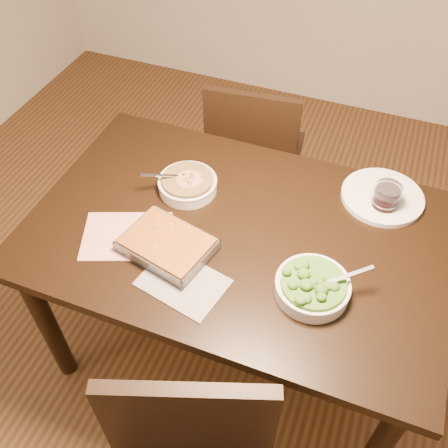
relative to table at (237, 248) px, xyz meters
name	(u,v)px	position (x,y,z in m)	size (l,w,h in m)	color
ground	(234,342)	(0.00, 0.00, -0.65)	(4.00, 4.00, 0.00)	#3F2312
table	(237,248)	(0.00, 0.00, 0.00)	(1.40, 0.90, 0.75)	black
magazine_a	(127,236)	(-0.33, -0.16, 0.10)	(0.29, 0.21, 0.01)	#A5382F
magazine_b	(183,282)	(-0.08, -0.26, 0.10)	(0.25, 0.18, 0.00)	#232229
coaster	(382,208)	(0.44, 0.28, 0.10)	(0.11, 0.11, 0.00)	white
stew_bowl	(188,183)	(-0.23, 0.12, 0.12)	(0.21, 0.21, 0.08)	silver
broccoli_bowl	(313,286)	(0.29, -0.16, 0.13)	(0.24, 0.23, 0.09)	silver
baking_dish	(167,245)	(-0.18, -0.16, 0.12)	(0.32, 0.26, 0.05)	silver
wine_tumbler	(386,197)	(0.44, 0.28, 0.15)	(0.09, 0.09, 0.10)	black
dinner_plate	(382,197)	(0.43, 0.32, 0.11)	(0.29, 0.29, 0.02)	silver
chair_far	(254,152)	(-0.17, 0.71, -0.17)	(0.45, 0.45, 0.87)	black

